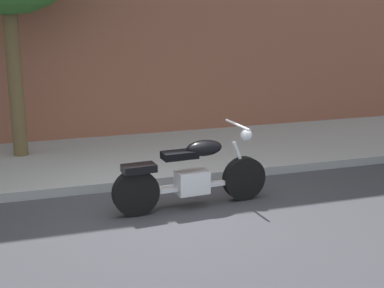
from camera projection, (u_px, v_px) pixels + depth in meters
The scene contains 3 objects.
ground_plane at pixel (168, 216), 7.33m from camera, with size 60.00×60.00×0.00m, color #38383D.
sidewalk at pixel (127, 158), 9.79m from camera, with size 24.92×2.97×0.14m, color #9C9C9C.
motorcycle at pixel (192, 176), 7.56m from camera, with size 2.24×0.70×1.13m.
Camera 1 is at (-1.82, -6.62, 2.77)m, focal length 51.71 mm.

